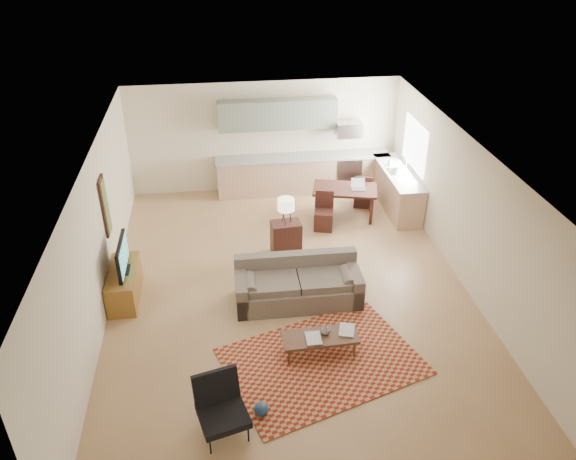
{
  "coord_description": "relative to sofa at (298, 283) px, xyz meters",
  "views": [
    {
      "loc": [
        -1.17,
        -8.33,
        6.2
      ],
      "look_at": [
        0.0,
        0.3,
        1.15
      ],
      "focal_mm": 35.0,
      "sensor_mm": 36.0,
      "label": 1
    }
  ],
  "objects": [
    {
      "name": "room",
      "position": [
        -0.1,
        0.3,
        0.95
      ],
      "size": [
        9.0,
        9.0,
        9.0
      ],
      "color": "#AB8056",
      "rests_on": "ground"
    },
    {
      "name": "kitchen_counter_back",
      "position": [
        0.8,
        4.48,
        0.06
      ],
      "size": [
        4.26,
        0.64,
        0.92
      ],
      "primitive_type": null,
      "color": "tan",
      "rests_on": "ground"
    },
    {
      "name": "kitchen_counter_right",
      "position": [
        2.83,
        3.3,
        0.06
      ],
      "size": [
        0.64,
        2.26,
        0.92
      ],
      "primitive_type": null,
      "color": "tan",
      "rests_on": "ground"
    },
    {
      "name": "kitchen_range",
      "position": [
        1.9,
        4.48,
        0.05
      ],
      "size": [
        0.62,
        0.62,
        0.9
      ],
      "primitive_type": "cube",
      "color": "#A5A8AD",
      "rests_on": "ground"
    },
    {
      "name": "kitchen_microwave",
      "position": [
        1.9,
        4.5,
        1.15
      ],
      "size": [
        0.62,
        0.4,
        0.35
      ],
      "primitive_type": "cube",
      "color": "#A5A8AD",
      "rests_on": "room"
    },
    {
      "name": "upper_cabinets",
      "position": [
        0.2,
        4.63,
        1.55
      ],
      "size": [
        2.8,
        0.34,
        0.7
      ],
      "primitive_type": "cube",
      "color": "gray",
      "rests_on": "room"
    },
    {
      "name": "window_right",
      "position": [
        3.13,
        3.3,
        1.15
      ],
      "size": [
        0.02,
        1.4,
        1.05
      ],
      "primitive_type": "cube",
      "color": "white",
      "rests_on": "room"
    },
    {
      "name": "wall_art_left",
      "position": [
        -3.31,
        1.2,
        1.15
      ],
      "size": [
        0.06,
        0.42,
        1.1
      ],
      "primitive_type": null,
      "color": "olive",
      "rests_on": "room"
    },
    {
      "name": "triptych",
      "position": [
        -0.2,
        4.77,
        1.35
      ],
      "size": [
        1.7,
        0.04,
        0.5
      ],
      "primitive_type": null,
      "color": "beige",
      "rests_on": "room"
    },
    {
      "name": "rug",
      "position": [
        0.15,
        -1.6,
        -0.39
      ],
      "size": [
        3.38,
        2.82,
        0.02
      ],
      "primitive_type": "cube",
      "rotation": [
        0.0,
        0.0,
        0.32
      ],
      "color": "maroon",
      "rests_on": "floor"
    },
    {
      "name": "sofa",
      "position": [
        0.0,
        0.0,
        0.0
      ],
      "size": [
        2.33,
        1.03,
        0.81
      ],
      "primitive_type": null,
      "rotation": [
        0.0,
        0.0,
        -0.01
      ],
      "color": "#675C50",
      "rests_on": "floor"
    },
    {
      "name": "coffee_table",
      "position": [
        0.14,
        -1.4,
        -0.22
      ],
      "size": [
        1.21,
        0.51,
        0.36
      ],
      "primitive_type": null,
      "rotation": [
        0.0,
        0.0,
        0.03
      ],
      "color": "#4B2D1E",
      "rests_on": "floor"
    },
    {
      "name": "book_a",
      "position": [
        -0.1,
        -1.46,
        -0.03
      ],
      "size": [
        0.25,
        0.33,
        0.03
      ],
      "primitive_type": "imported",
      "rotation": [
        0.0,
        0.0,
        -0.02
      ],
      "color": "maroon",
      "rests_on": "coffee_table"
    },
    {
      "name": "book_b",
      "position": [
        0.46,
        -1.29,
        -0.03
      ],
      "size": [
        0.42,
        0.46,
        0.03
      ],
      "primitive_type": "imported",
      "rotation": [
        0.0,
        0.0,
        -0.29
      ],
      "color": "navy",
      "rests_on": "coffee_table"
    },
    {
      "name": "vase",
      "position": [
        0.23,
        -1.35,
        0.03
      ],
      "size": [
        0.22,
        0.22,
        0.16
      ],
      "primitive_type": "imported",
      "rotation": [
        0.0,
        0.0,
        0.23
      ],
      "color": "black",
      "rests_on": "coffee_table"
    },
    {
      "name": "armchair",
      "position": [
        -1.43,
        -2.76,
        0.01
      ],
      "size": [
        0.89,
        0.89,
        0.83
      ],
      "primitive_type": null,
      "rotation": [
        0.0,
        0.0,
        0.25
      ],
      "color": "black",
      "rests_on": "floor"
    },
    {
      "name": "tv_credenza",
      "position": [
        -3.09,
        0.53,
        -0.11
      ],
      "size": [
        0.49,
        1.27,
        0.59
      ],
      "primitive_type": null,
      "color": "brown",
      "rests_on": "floor"
    },
    {
      "name": "tv",
      "position": [
        -3.04,
        0.53,
        0.48
      ],
      "size": [
        0.1,
        0.98,
        0.59
      ],
      "primitive_type": null,
      "color": "black",
      "rests_on": "tv_credenza"
    },
    {
      "name": "console_table",
      "position": [
        0.01,
        1.67,
        -0.06
      ],
      "size": [
        0.62,
        0.44,
        0.69
      ],
      "primitive_type": null,
      "rotation": [
        0.0,
        0.0,
        0.08
      ],
      "color": "black",
      "rests_on": "floor"
    },
    {
      "name": "table_lamp",
      "position": [
        0.01,
        1.67,
        0.56
      ],
      "size": [
        0.36,
        0.36,
        0.55
      ],
      "primitive_type": null,
      "rotation": [
        0.0,
        0.0,
        0.09
      ],
      "color": "beige",
      "rests_on": "console_table"
    },
    {
      "name": "dining_table",
      "position": [
        1.52,
        3.02,
        -0.05
      ],
      "size": [
        1.57,
        1.14,
        0.72
      ],
      "primitive_type": null,
      "rotation": [
        0.0,
        0.0,
        -0.25
      ],
      "color": "black",
      "rests_on": "floor"
    },
    {
      "name": "dining_chair_near",
      "position": [
        0.95,
        2.53,
        0.02
      ],
      "size": [
        0.49,
        0.51,
        0.84
      ],
      "primitive_type": null,
      "rotation": [
        0.0,
        0.0,
        -0.25
      ],
      "color": "black",
      "rests_on": "floor"
    },
    {
      "name": "dining_chair_far",
      "position": [
        2.08,
        3.5,
        0.01
      ],
      "size": [
        0.49,
        0.51,
        0.82
      ],
      "primitive_type": null,
      "rotation": [
        0.0,
        0.0,
        2.85
      ],
      "color": "black",
      "rests_on": "floor"
    },
    {
      "name": "laptop",
      "position": [
        1.8,
        2.92,
        0.42
      ],
      "size": [
        0.32,
        0.26,
        0.23
      ],
      "primitive_type": null,
      "rotation": [
        0.0,
        0.0,
        -0.11
      ],
      "color": "#A5A8AD",
      "rests_on": "dining_table"
    },
    {
      "name": "soap_bottle",
      "position": [
        2.73,
        3.65,
        0.61
      ],
      "size": [
        0.12,
        0.12,
        0.19
      ],
      "primitive_type": "imported",
      "rotation": [
        0.0,
        0.0,
        0.18
      ],
      "color": "beige",
      "rests_on": "kitchen_counter_right"
    }
  ]
}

